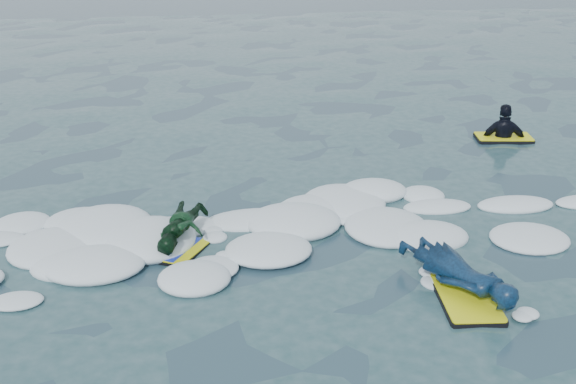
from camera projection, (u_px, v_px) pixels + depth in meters
name	position (u px, v px, depth m)	size (l,w,h in m)	color
ground	(276.00, 271.00, 8.60)	(120.00, 120.00, 0.00)	#182A3B
foam_band	(266.00, 234.00, 9.55)	(12.00, 3.10, 0.30)	white
prone_woman_unit	(461.00, 275.00, 8.05)	(1.18, 1.75, 0.43)	black
prone_child_unit	(183.00, 231.00, 9.11)	(0.92, 1.28, 0.45)	black
waiting_rider_unit	(503.00, 144.00, 13.36)	(1.09, 0.71, 1.53)	black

